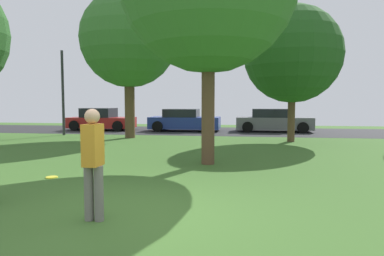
{
  "coord_description": "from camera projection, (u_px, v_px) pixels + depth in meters",
  "views": [
    {
      "loc": [
        1.77,
        -5.25,
        1.77
      ],
      "look_at": [
        0.0,
        5.9,
        0.93
      ],
      "focal_mm": 32.76,
      "sensor_mm": 36.0,
      "label": 1
    }
  ],
  "objects": [
    {
      "name": "road_strip",
      "position": [
        218.0,
        131.0,
        21.34
      ],
      "size": [
        44.0,
        6.4,
        0.01
      ],
      "primitive_type": "cube",
      "color": "#28282B",
      "rests_on": "ground_plane"
    },
    {
      "name": "street_lamp_post",
      "position": [
        63.0,
        93.0,
        18.68
      ],
      "size": [
        0.14,
        0.14,
        4.5
      ],
      "primitive_type": "cylinder",
      "color": "#2D2D33",
      "rests_on": "ground_plane"
    },
    {
      "name": "parked_car_blue",
      "position": [
        184.0,
        121.0,
        21.45
      ],
      "size": [
        4.26,
        2.05,
        1.35
      ],
      "color": "#233893",
      "rests_on": "ground_plane"
    },
    {
      "name": "maple_tree_near",
      "position": [
        293.0,
        54.0,
        15.46
      ],
      "size": [
        4.3,
        4.3,
        6.03
      ],
      "color": "brown",
      "rests_on": "ground_plane"
    },
    {
      "name": "parked_car_red",
      "position": [
        101.0,
        120.0,
        22.24
      ],
      "size": [
        4.01,
        2.07,
        1.39
      ],
      "color": "#B21E1E",
      "rests_on": "ground_plane"
    },
    {
      "name": "oak_tree_center",
      "position": [
        129.0,
        39.0,
        17.05
      ],
      "size": [
        4.71,
        4.71,
        7.2
      ],
      "color": "brown",
      "rests_on": "ground_plane"
    },
    {
      "name": "person_walking",
      "position": [
        93.0,
        159.0,
        5.18
      ],
      "size": [
        0.3,
        0.33,
        1.67
      ],
      "rotation": [
        0.0,
        0.0,
        1.54
      ],
      "color": "slate",
      "rests_on": "ground_plane"
    },
    {
      "name": "parked_car_grey",
      "position": [
        273.0,
        121.0,
        20.95
      ],
      "size": [
        4.43,
        2.06,
        1.37
      ],
      "color": "slate",
      "rests_on": "ground_plane"
    },
    {
      "name": "ground_plane",
      "position": [
        134.0,
        213.0,
        5.58
      ],
      "size": [
        44.0,
        44.0,
        0.0
      ],
      "primitive_type": "plane",
      "color": "#3D6628"
    },
    {
      "name": "frisbee_disc",
      "position": [
        52.0,
        177.0,
        8.21
      ],
      "size": [
        0.27,
        0.27,
        0.03
      ],
      "primitive_type": "cylinder",
      "color": "yellow",
      "rests_on": "ground_plane"
    }
  ]
}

